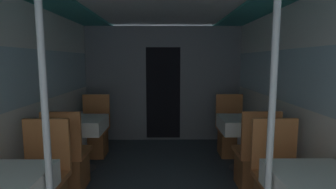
{
  "coord_description": "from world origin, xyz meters",
  "views": [
    {
      "loc": [
        0.04,
        -0.94,
        1.51
      ],
      "look_at": [
        0.08,
        2.38,
        1.08
      ],
      "focal_mm": 28.0,
      "sensor_mm": 36.0,
      "label": 1
    }
  ],
  "objects_px": {
    "chair_right_far_1": "(231,137)",
    "support_pole_left_0": "(46,127)",
    "dining_table_left_1": "(83,127)",
    "support_pole_right_0": "(271,127)",
    "chair_right_near_1": "(254,164)",
    "chair_left_far_1": "(94,137)",
    "dining_table_right_1": "(242,127)",
    "chair_left_near_1": "(69,165)"
  },
  "relations": [
    {
      "from": "chair_left_far_1",
      "to": "support_pole_right_0",
      "type": "distance_m",
      "value": 3.11
    },
    {
      "from": "support_pole_left_0",
      "to": "support_pole_right_0",
      "type": "distance_m",
      "value": 1.51
    },
    {
      "from": "dining_table_right_1",
      "to": "chair_right_near_1",
      "type": "distance_m",
      "value": 0.64
    },
    {
      "from": "chair_left_near_1",
      "to": "chair_right_near_1",
      "type": "distance_m",
      "value": 2.19
    },
    {
      "from": "chair_right_far_1",
      "to": "support_pole_left_0",
      "type": "bearing_deg",
      "value": 51.97
    },
    {
      "from": "chair_left_far_1",
      "to": "chair_right_far_1",
      "type": "xyz_separation_m",
      "value": [
        2.19,
        0.0,
        0.0
      ]
    },
    {
      "from": "dining_table_left_1",
      "to": "chair_right_far_1",
      "type": "xyz_separation_m",
      "value": [
        2.19,
        0.56,
        -0.31
      ]
    },
    {
      "from": "dining_table_left_1",
      "to": "support_pole_right_0",
      "type": "bearing_deg",
      "value": -44.3
    },
    {
      "from": "chair_left_far_1",
      "to": "chair_right_near_1",
      "type": "bearing_deg",
      "value": 152.93
    },
    {
      "from": "chair_left_near_1",
      "to": "dining_table_right_1",
      "type": "bearing_deg",
      "value": 14.33
    },
    {
      "from": "support_pole_left_0",
      "to": "dining_table_right_1",
      "type": "distance_m",
      "value": 2.63
    },
    {
      "from": "support_pole_left_0",
      "to": "chair_right_far_1",
      "type": "relative_size",
      "value": 2.22
    },
    {
      "from": "support_pole_left_0",
      "to": "chair_right_far_1",
      "type": "bearing_deg",
      "value": 51.97
    },
    {
      "from": "chair_left_far_1",
      "to": "support_pole_left_0",
      "type": "bearing_deg",
      "value": 98.21
    },
    {
      "from": "support_pole_left_0",
      "to": "chair_right_near_1",
      "type": "relative_size",
      "value": 2.22
    },
    {
      "from": "chair_right_far_1",
      "to": "chair_left_far_1",
      "type": "bearing_deg",
      "value": 0.0
    },
    {
      "from": "dining_table_left_1",
      "to": "chair_left_far_1",
      "type": "distance_m",
      "value": 0.64
    },
    {
      "from": "chair_left_far_1",
      "to": "dining_table_right_1",
      "type": "height_order",
      "value": "chair_left_far_1"
    },
    {
      "from": "support_pole_left_0",
      "to": "chair_left_far_1",
      "type": "bearing_deg",
      "value": 98.21
    },
    {
      "from": "chair_left_near_1",
      "to": "chair_left_far_1",
      "type": "distance_m",
      "value": 1.12
    },
    {
      "from": "chair_right_near_1",
      "to": "chair_right_far_1",
      "type": "xyz_separation_m",
      "value": [
        0.0,
        1.12,
        0.0
      ]
    },
    {
      "from": "support_pole_right_0",
      "to": "chair_right_near_1",
      "type": "distance_m",
      "value": 1.51
    },
    {
      "from": "dining_table_left_1",
      "to": "chair_left_far_1",
      "type": "relative_size",
      "value": 0.76
    },
    {
      "from": "chair_left_far_1",
      "to": "support_pole_right_0",
      "type": "bearing_deg",
      "value": 128.03
    },
    {
      "from": "support_pole_right_0",
      "to": "dining_table_left_1",
      "type": "bearing_deg",
      "value": 135.7
    },
    {
      "from": "chair_right_far_1",
      "to": "support_pole_right_0",
      "type": "bearing_deg",
      "value": 81.79
    },
    {
      "from": "chair_left_near_1",
      "to": "chair_right_far_1",
      "type": "xyz_separation_m",
      "value": [
        2.19,
        1.12,
        0.0
      ]
    },
    {
      "from": "chair_left_far_1",
      "to": "chair_right_near_1",
      "type": "height_order",
      "value": "same"
    },
    {
      "from": "dining_table_left_1",
      "to": "support_pole_left_0",
      "type": "bearing_deg",
      "value": -79.29
    },
    {
      "from": "chair_left_near_1",
      "to": "chair_left_far_1",
      "type": "xyz_separation_m",
      "value": [
        0.0,
        1.12,
        0.0
      ]
    },
    {
      "from": "chair_left_far_1",
      "to": "dining_table_right_1",
      "type": "bearing_deg",
      "value": 165.67
    },
    {
      "from": "dining_table_right_1",
      "to": "chair_right_far_1",
      "type": "distance_m",
      "value": 0.64
    },
    {
      "from": "chair_left_near_1",
      "to": "support_pole_right_0",
      "type": "relative_size",
      "value": 0.45
    },
    {
      "from": "support_pole_left_0",
      "to": "dining_table_left_1",
      "type": "height_order",
      "value": "support_pole_left_0"
    },
    {
      "from": "chair_right_far_1",
      "to": "chair_right_near_1",
      "type": "bearing_deg",
      "value": 90.0
    },
    {
      "from": "support_pole_right_0",
      "to": "chair_right_near_1",
      "type": "height_order",
      "value": "support_pole_right_0"
    },
    {
      "from": "chair_left_near_1",
      "to": "chair_left_far_1",
      "type": "relative_size",
      "value": 1.0
    },
    {
      "from": "chair_right_far_1",
      "to": "dining_table_left_1",
      "type": "bearing_deg",
      "value": 14.33
    },
    {
      "from": "support_pole_right_0",
      "to": "chair_right_far_1",
      "type": "bearing_deg",
      "value": 81.79
    },
    {
      "from": "support_pole_right_0",
      "to": "support_pole_left_0",
      "type": "bearing_deg",
      "value": 180.0
    },
    {
      "from": "chair_left_near_1",
      "to": "support_pole_right_0",
      "type": "height_order",
      "value": "support_pole_right_0"
    },
    {
      "from": "support_pole_left_0",
      "to": "dining_table_left_1",
      "type": "bearing_deg",
      "value": 100.71
    }
  ]
}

